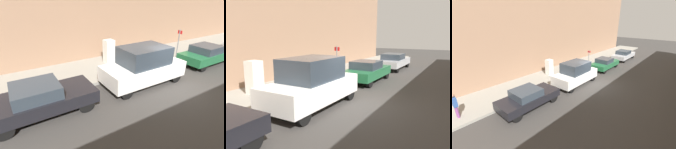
# 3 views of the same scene
# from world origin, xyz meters

# --- Properties ---
(ground_plane) EXTENTS (80.00, 80.00, 0.00)m
(ground_plane) POSITION_xyz_m (0.00, 0.00, 0.00)
(ground_plane) COLOR #383533
(sidewalk_slab) EXTENTS (3.91, 44.00, 0.17)m
(sidewalk_slab) POSITION_xyz_m (-4.43, 0.00, 0.09)
(sidewalk_slab) COLOR gray
(sidewalk_slab) RESTS_ON ground
(discarded_refrigerator) EXTENTS (0.64, 0.66, 1.65)m
(discarded_refrigerator) POSITION_xyz_m (-4.80, -1.46, 1.00)
(discarded_refrigerator) COLOR silver
(discarded_refrigerator) RESTS_ON sidewalk_slab
(manhole_cover) EXTENTS (0.70, 0.70, 0.02)m
(manhole_cover) POSITION_xyz_m (-3.08, 1.09, 0.18)
(manhole_cover) COLOR #47443F
(manhole_cover) RESTS_ON sidewalk_slab
(street_sign_post) EXTENTS (0.36, 0.07, 2.22)m
(street_sign_post) POSITION_xyz_m (-2.85, 3.28, 1.43)
(street_sign_post) COLOR slate
(street_sign_post) RESTS_ON sidewalk_slab
(parked_sedan_dark) EXTENTS (1.90, 4.34, 1.42)m
(parked_sedan_dark) POSITION_xyz_m (-1.39, -6.69, 0.74)
(parked_sedan_dark) COLOR black
(parked_sedan_dark) RESTS_ON ground
(parked_van_white) EXTENTS (2.05, 4.65, 2.14)m
(parked_van_white) POSITION_xyz_m (-1.39, -1.26, 1.06)
(parked_van_white) COLOR silver
(parked_van_white) RESTS_ON ground
(parked_sedan_green) EXTENTS (1.86, 4.32, 1.39)m
(parked_sedan_green) POSITION_xyz_m (-1.39, 4.73, 0.72)
(parked_sedan_green) COLOR #1E6038
(parked_sedan_green) RESTS_ON ground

